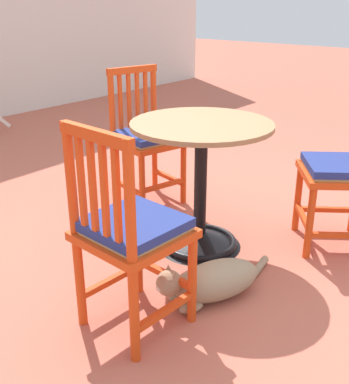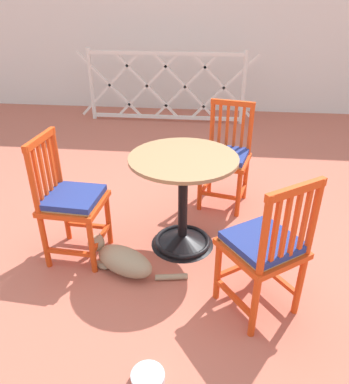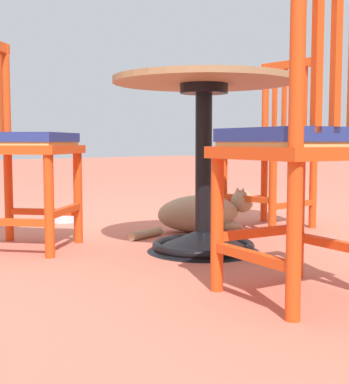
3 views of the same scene
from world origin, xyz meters
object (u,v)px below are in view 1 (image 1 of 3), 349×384
(orange_chair_at_corner, at_px, (146,139))
(orange_chair_by_planter, at_px, (131,233))
(cafe_table, at_px, (200,200))
(orange_chair_facing_out, at_px, (343,172))
(tabby_cat, at_px, (210,282))

(orange_chair_at_corner, bearing_deg, orange_chair_by_planter, -140.43)
(cafe_table, height_order, orange_chair_at_corner, orange_chair_at_corner)
(orange_chair_facing_out, distance_m, orange_chair_at_corner, 1.29)
(orange_chair_facing_out, bearing_deg, cafe_table, 130.92)
(orange_chair_at_corner, relative_size, orange_chair_by_planter, 1.00)
(cafe_table, xyz_separation_m, orange_chair_at_corner, (0.31, 0.68, 0.16))
(orange_chair_facing_out, bearing_deg, orange_chair_at_corner, 99.05)
(orange_chair_at_corner, bearing_deg, orange_chair_facing_out, -80.95)
(cafe_table, relative_size, orange_chair_facing_out, 0.83)
(cafe_table, xyz_separation_m, orange_chair_facing_out, (0.51, -0.59, 0.16))
(tabby_cat, bearing_deg, orange_chair_at_corner, 55.57)
(orange_chair_at_corner, xyz_separation_m, tabby_cat, (-0.71, -1.04, -0.35))
(orange_chair_facing_out, bearing_deg, tabby_cat, 165.18)
(cafe_table, relative_size, orange_chair_by_planter, 0.83)
(orange_chair_at_corner, bearing_deg, tabby_cat, -124.43)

